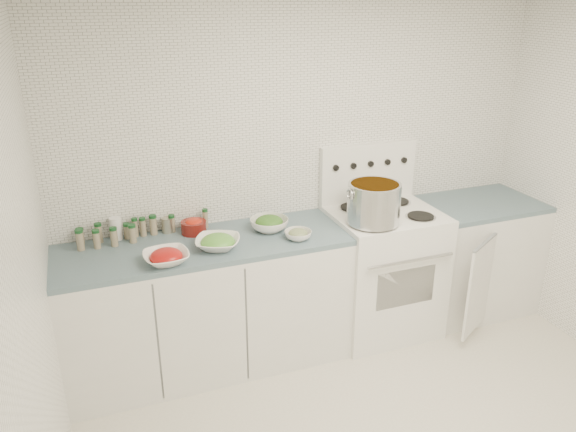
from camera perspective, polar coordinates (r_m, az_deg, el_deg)
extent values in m
cube|color=white|center=(4.00, 1.82, 5.33)|extent=(3.50, 0.02, 2.50)
cube|color=white|center=(2.34, -25.30, -9.37)|extent=(0.02, 3.00, 2.50)
cube|color=white|center=(3.82, -8.12, -9.13)|extent=(1.85, 0.62, 0.86)
cube|color=#4A6470|center=(3.61, -8.50, -2.99)|extent=(1.85, 0.62, 0.03)
cube|color=white|center=(4.22, 9.52, -5.66)|extent=(0.76, 0.65, 0.92)
cube|color=black|center=(3.96, 11.84, -7.09)|extent=(0.45, 0.01, 0.28)
cylinder|color=silver|center=(3.83, 12.41, -4.47)|extent=(0.65, 0.02, 0.02)
cube|color=white|center=(4.03, 9.92, 0.25)|extent=(0.76, 0.65, 0.01)
cube|color=white|center=(4.19, 8.10, 4.44)|extent=(0.76, 0.06, 0.43)
cylinder|color=silver|center=(3.81, 8.79, -0.79)|extent=(0.21, 0.21, 0.01)
cylinder|color=black|center=(3.81, 8.79, -0.70)|extent=(0.18, 0.18, 0.01)
cylinder|color=silver|center=(3.99, 13.31, -0.07)|extent=(0.21, 0.21, 0.01)
cylinder|color=black|center=(3.99, 13.32, 0.01)|extent=(0.18, 0.18, 0.01)
cylinder|color=silver|center=(4.07, 6.62, 0.83)|extent=(0.21, 0.21, 0.01)
cylinder|color=black|center=(4.07, 6.62, 0.90)|extent=(0.18, 0.18, 0.01)
cylinder|color=silver|center=(4.24, 10.96, 1.43)|extent=(0.21, 0.21, 0.01)
cylinder|color=black|center=(4.24, 10.97, 1.50)|extent=(0.18, 0.18, 0.01)
cylinder|color=black|center=(4.02, 4.87, 4.91)|extent=(0.04, 0.02, 0.04)
cylinder|color=black|center=(4.08, 6.65, 5.09)|extent=(0.04, 0.02, 0.04)
cylinder|color=black|center=(4.14, 8.39, 5.27)|extent=(0.04, 0.02, 0.04)
cylinder|color=black|center=(4.21, 10.07, 5.43)|extent=(0.04, 0.02, 0.04)
cylinder|color=black|center=(4.28, 11.69, 5.59)|extent=(0.04, 0.02, 0.04)
cube|color=white|center=(4.68, 18.24, -4.02)|extent=(0.89, 0.62, 0.86)
cube|color=#4A6470|center=(4.51, 18.90, 1.14)|extent=(0.89, 0.62, 0.03)
cube|color=white|center=(4.24, 18.82, -6.87)|extent=(0.35, 0.22, 0.70)
cylinder|color=silver|center=(3.76, 8.70, 1.33)|extent=(0.35, 0.35, 0.27)
cylinder|color=orange|center=(3.73, 8.81, 3.05)|extent=(0.32, 0.32, 0.03)
torus|color=silver|center=(3.66, 6.29, 2.17)|extent=(0.01, 0.08, 0.08)
torus|color=silver|center=(3.83, 11.15, 2.78)|extent=(0.01, 0.08, 0.08)
imported|color=white|center=(3.38, -12.26, -4.15)|extent=(0.28, 0.28, 0.07)
ellipsoid|color=red|center=(3.37, -12.28, -3.95)|extent=(0.19, 0.19, 0.09)
imported|color=white|center=(3.51, -7.14, -2.75)|extent=(0.36, 0.36, 0.07)
ellipsoid|color=#3C8029|center=(3.50, -7.15, -2.54)|extent=(0.20, 0.20, 0.09)
imported|color=white|center=(3.74, -1.92, -0.86)|extent=(0.34, 0.34, 0.08)
ellipsoid|color=#27611B|center=(3.74, -1.92, -0.55)|extent=(0.18, 0.18, 0.08)
imported|color=white|center=(3.61, 1.04, -1.94)|extent=(0.20, 0.20, 0.05)
ellipsoid|color=#2F471C|center=(3.61, 1.04, -1.73)|extent=(0.13, 0.13, 0.06)
cylinder|color=#5F1410|center=(3.75, -9.55, -1.13)|extent=(0.17, 0.17, 0.08)
ellipsoid|color=red|center=(3.74, -9.58, -0.68)|extent=(0.12, 0.12, 0.06)
cylinder|color=white|center=(3.76, -17.07, -1.21)|extent=(0.10, 0.10, 0.15)
cylinder|color=#9C9884|center=(3.79, -12.13, -0.89)|extent=(0.08, 0.08, 0.10)
cylinder|color=gray|center=(3.77, -20.34, -2.06)|extent=(0.05, 0.05, 0.09)
cylinder|color=#12411C|center=(3.75, -20.44, -1.30)|extent=(0.05, 0.05, 0.02)
cylinder|color=gray|center=(3.75, -18.66, -1.75)|extent=(0.04, 0.04, 0.11)
cylinder|color=#12411C|center=(3.73, -18.78, -0.84)|extent=(0.05, 0.05, 0.02)
cylinder|color=gray|center=(3.76, -16.02, -1.59)|extent=(0.04, 0.04, 0.09)
cylinder|color=#12411C|center=(3.74, -16.10, -0.85)|extent=(0.04, 0.04, 0.02)
cylinder|color=gray|center=(3.77, -15.26, -1.24)|extent=(0.04, 0.04, 0.11)
cylinder|color=#12411C|center=(3.75, -15.36, -0.33)|extent=(0.04, 0.04, 0.02)
cylinder|color=gray|center=(3.77, -14.52, -1.19)|extent=(0.04, 0.04, 0.11)
cylinder|color=#12411C|center=(3.74, -14.61, -0.28)|extent=(0.04, 0.04, 0.02)
cylinder|color=gray|center=(3.77, -13.52, -1.01)|extent=(0.05, 0.05, 0.12)
cylinder|color=#12411C|center=(3.75, -13.61, -0.06)|extent=(0.05, 0.05, 0.02)
cylinder|color=gray|center=(3.79, -11.70, -0.87)|extent=(0.04, 0.04, 0.10)
cylinder|color=#12411C|center=(3.77, -11.76, -0.03)|extent=(0.04, 0.04, 0.02)
cylinder|color=gray|center=(3.82, -8.39, -0.35)|extent=(0.04, 0.04, 0.11)
cylinder|color=#12411C|center=(3.80, -8.45, 0.57)|extent=(0.04, 0.04, 0.02)
cylinder|color=gray|center=(3.68, -20.37, -2.43)|extent=(0.05, 0.05, 0.12)
cylinder|color=#12411C|center=(3.65, -20.50, -1.47)|extent=(0.05, 0.05, 0.02)
cylinder|color=gray|center=(3.67, -18.85, -2.36)|extent=(0.04, 0.04, 0.11)
cylinder|color=#12411C|center=(3.65, -18.97, -1.48)|extent=(0.05, 0.05, 0.02)
cylinder|color=gray|center=(3.67, -17.25, -2.15)|extent=(0.04, 0.04, 0.11)
cylinder|color=#12411C|center=(3.64, -17.36, -1.25)|extent=(0.05, 0.05, 0.02)
cylinder|color=gray|center=(3.69, -15.50, -1.85)|extent=(0.05, 0.05, 0.10)
cylinder|color=#12411C|center=(3.66, -15.60, -0.98)|extent=(0.05, 0.05, 0.02)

